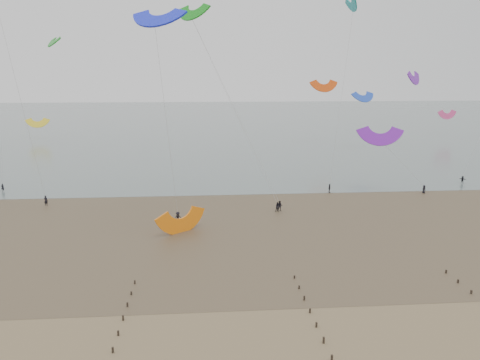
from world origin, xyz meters
name	(u,v)px	position (x,y,z in m)	size (l,w,h in m)	color
ground	(276,338)	(0.00, 0.00, 0.00)	(500.00, 500.00, 0.00)	brown
sea_and_shore	(218,220)	(-4.08, 34.40, 0.01)	(500.00, 665.00, 0.03)	#475654
kitesurfer_lead	(46,201)	(-34.06, 45.18, 0.94)	(0.69, 0.45, 1.89)	black
kitesurfers	(349,196)	(20.32, 44.04, 0.86)	(138.31, 24.05, 1.88)	black
grounded_kite	(182,232)	(-9.54, 29.03, 0.00)	(7.17, 3.76, 5.46)	orange
kites_airborne	(207,81)	(-4.77, 88.00, 20.91)	(245.20, 113.36, 35.73)	blue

